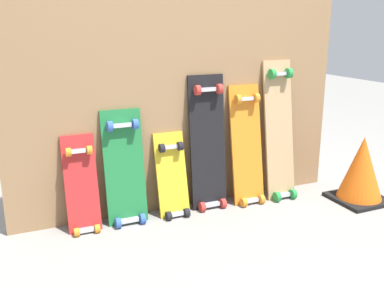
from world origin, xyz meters
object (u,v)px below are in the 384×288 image
object	(u,v)px
skateboard_orange	(247,150)
skateboard_natural	(280,135)
skateboard_black	(208,148)
skateboard_yellow	(172,180)
traffic_cone	(361,170)
skateboard_red	(82,190)
skateboard_green	(125,173)

from	to	relation	value
skateboard_orange	skateboard_natural	size ratio (longest dim) A/B	0.85
skateboard_black	skateboard_natural	distance (m)	0.52
skateboard_yellow	traffic_cone	world-z (taller)	skateboard_yellow
skateboard_yellow	skateboard_orange	xyz separation A→B (m)	(0.52, 0.00, 0.13)
skateboard_red	skateboard_yellow	distance (m)	0.55
skateboard_green	skateboard_natural	bearing A→B (deg)	-1.00
skateboard_orange	skateboard_green	bearing A→B (deg)	179.10
skateboard_green	skateboard_yellow	bearing A→B (deg)	-2.82
skateboard_orange	skateboard_yellow	bearing A→B (deg)	-179.83
skateboard_natural	skateboard_black	bearing A→B (deg)	176.77
skateboard_green	skateboard_natural	world-z (taller)	skateboard_natural
skateboard_red	skateboard_yellow	bearing A→B (deg)	-0.78
skateboard_orange	skateboard_natural	bearing A→B (deg)	-1.34
skateboard_black	traffic_cone	world-z (taller)	skateboard_black
skateboard_red	traffic_cone	size ratio (longest dim) A/B	1.40
skateboard_black	skateboard_orange	distance (m)	0.27
skateboard_natural	traffic_cone	distance (m)	0.58
skateboard_red	traffic_cone	bearing A→B (deg)	-9.99
skateboard_natural	skateboard_orange	bearing A→B (deg)	178.66
skateboard_red	skateboard_yellow	world-z (taller)	skateboard_red
skateboard_black	skateboard_orange	size ratio (longest dim) A/B	1.09
skateboard_red	skateboard_yellow	size ratio (longest dim) A/B	1.07
skateboard_orange	skateboard_natural	world-z (taller)	skateboard_natural
skateboard_red	skateboard_green	xyz separation A→B (m)	(0.25, 0.01, 0.07)
skateboard_yellow	skateboard_natural	distance (m)	0.80
skateboard_green	skateboard_black	size ratio (longest dim) A/B	0.81
skateboard_green	traffic_cone	distance (m)	1.55
skateboard_natural	skateboard_yellow	bearing A→B (deg)	179.69
skateboard_black	skateboard_orange	xyz separation A→B (m)	(0.27, -0.02, -0.04)
skateboard_green	skateboard_natural	xyz separation A→B (m)	(1.06, -0.02, 0.12)
skateboard_red	skateboard_green	distance (m)	0.26
skateboard_yellow	skateboard_orange	size ratio (longest dim) A/B	0.69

